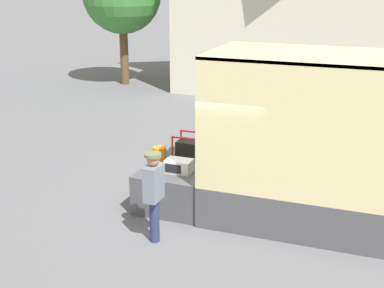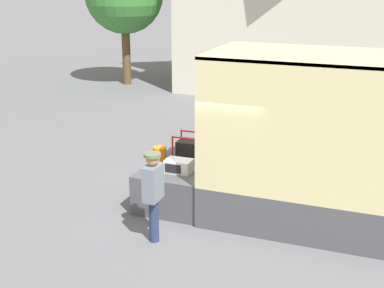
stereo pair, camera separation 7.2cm
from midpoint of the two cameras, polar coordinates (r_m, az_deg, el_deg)
name	(u,v)px [view 2 (the right image)]	position (r m, az deg, el deg)	size (l,w,h in m)	color
ground_plane	(213,205)	(11.42, 2.48, -6.49)	(160.00, 160.00, 0.00)	slate
tailgate_deck	(182,182)	(11.48, -0.86, -4.11)	(1.42, 2.14, 0.82)	#4C4C51
microwave	(179,166)	(10.86, -1.23, -2.35)	(0.53, 0.39, 0.27)	white
portable_generator	(191,149)	(11.68, 0.11, -0.53)	(0.67, 0.55, 0.53)	black
orange_bucket	(160,154)	(11.48, -3.29, -1.09)	(0.29, 0.29, 0.32)	orange
worker_person	(153,188)	(9.56, -3.96, -4.74)	(0.30, 0.44, 1.70)	navy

